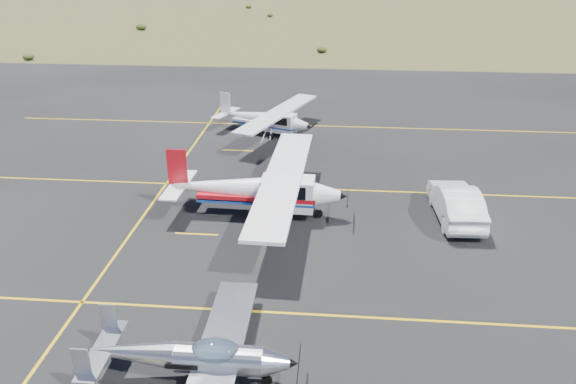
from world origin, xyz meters
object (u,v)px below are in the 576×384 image
(aircraft_low_wing, at_px, (195,357))
(aircraft_cessna, at_px, (257,188))
(sedan, at_px, (456,202))
(aircraft_plain, at_px, (265,118))

(aircraft_low_wing, height_order, aircraft_cessna, aircraft_cessna)
(aircraft_low_wing, relative_size, aircraft_cessna, 0.68)
(aircraft_low_wing, xyz_separation_m, sedan, (9.76, 11.69, -0.04))
(aircraft_cessna, height_order, aircraft_plain, aircraft_cessna)
(aircraft_low_wing, relative_size, aircraft_plain, 0.86)
(aircraft_cessna, bearing_deg, aircraft_low_wing, -89.71)
(aircraft_low_wing, height_order, sedan, aircraft_low_wing)
(aircraft_plain, relative_size, sedan, 1.93)
(aircraft_cessna, bearing_deg, aircraft_plain, 97.33)
(aircraft_low_wing, height_order, aircraft_plain, aircraft_plain)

